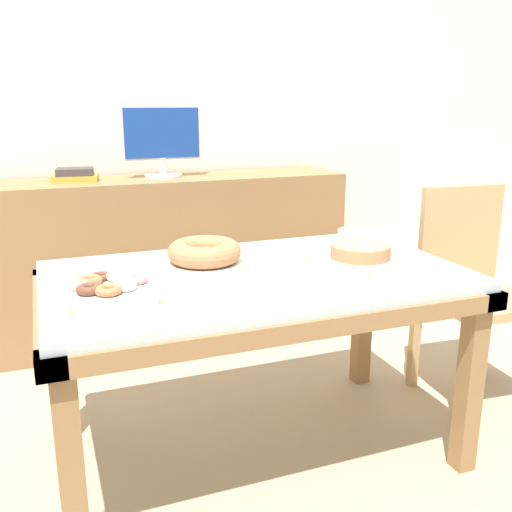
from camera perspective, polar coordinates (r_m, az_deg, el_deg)
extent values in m
plane|color=tan|center=(2.32, -0.07, -18.89)|extent=(12.00, 12.00, 0.00)
cube|color=silver|center=(3.44, -9.76, 15.03)|extent=(8.00, 0.10, 2.60)
cube|color=silver|center=(2.01, -0.07, -1.98)|extent=(1.44, 0.82, 0.04)
cube|color=olive|center=(1.69, 4.58, -7.13)|extent=(1.47, 0.08, 0.06)
cube|color=olive|center=(2.37, -3.36, -0.52)|extent=(1.47, 0.08, 0.06)
cube|color=olive|center=(1.90, -20.13, -5.45)|extent=(0.08, 0.85, 0.06)
cube|color=olive|center=(2.35, 16.01, -1.24)|extent=(0.08, 0.85, 0.06)
cube|color=olive|center=(1.73, -18.00, -19.65)|extent=(0.07, 0.07, 0.66)
cube|color=olive|center=(2.19, 20.58, -11.99)|extent=(0.07, 0.07, 0.66)
cube|color=olive|center=(2.36, -19.05, -9.86)|extent=(0.07, 0.07, 0.66)
cube|color=olive|center=(2.72, 10.60, -5.88)|extent=(0.07, 0.07, 0.66)
cube|color=tan|center=(2.65, 21.60, -4.12)|extent=(0.45, 0.45, 0.04)
cube|color=tan|center=(2.73, 19.71, 1.97)|extent=(0.40, 0.07, 0.45)
cube|color=tan|center=(2.49, 20.18, -11.30)|extent=(0.04, 0.04, 0.45)
cube|color=tan|center=(2.78, 15.57, -8.13)|extent=(0.04, 0.04, 0.45)
cube|color=tan|center=(2.98, 21.86, -7.03)|extent=(0.04, 0.04, 0.45)
cube|color=olive|center=(3.25, -8.05, -0.05)|extent=(1.90, 0.44, 0.90)
cylinder|color=silver|center=(3.16, -9.24, 7.92)|extent=(0.20, 0.20, 0.02)
cylinder|color=silver|center=(3.15, -9.28, 8.87)|extent=(0.04, 0.04, 0.09)
cube|color=silver|center=(3.14, -9.42, 12.05)|extent=(0.42, 0.02, 0.28)
cube|color=navy|center=(3.12, -9.38, 12.04)|extent=(0.40, 0.00, 0.26)
cube|color=#B29933|center=(3.10, -17.62, 7.43)|extent=(0.24, 0.18, 0.03)
cube|color=#3F3838|center=(3.09, -17.67, 8.05)|extent=(0.20, 0.16, 0.04)
cylinder|color=silver|center=(2.16, 10.36, -0.30)|extent=(0.27, 0.27, 0.01)
cylinder|color=#BC7A4C|center=(2.16, 10.39, 0.45)|extent=(0.22, 0.22, 0.05)
cylinder|color=#EDA16C|center=(2.15, 10.43, 1.14)|extent=(0.22, 0.22, 0.01)
cylinder|color=silver|center=(2.08, -5.15, -0.77)|extent=(0.31, 0.31, 0.01)
torus|color=#BC7A4C|center=(2.06, -5.18, 0.43)|extent=(0.27, 0.27, 0.08)
cylinder|color=silver|center=(1.85, -14.63, -3.21)|extent=(0.34, 0.34, 0.01)
torus|color=pink|center=(1.86, -11.94, -2.24)|extent=(0.08, 0.08, 0.03)
torus|color=white|center=(1.91, -13.64, -1.96)|extent=(0.08, 0.08, 0.03)
torus|color=brown|center=(1.93, -15.29, -1.97)|extent=(0.07, 0.07, 0.02)
torus|color=#B27042|center=(1.88, -16.29, -2.35)|extent=(0.08, 0.08, 0.02)
torus|color=white|center=(1.85, -17.54, -2.80)|extent=(0.07, 0.07, 0.02)
torus|color=brown|center=(1.80, -16.36, -3.19)|extent=(0.08, 0.08, 0.03)
torus|color=#B27042|center=(1.77, -14.54, -3.32)|extent=(0.08, 0.08, 0.03)
torus|color=white|center=(1.80, -13.01, -2.90)|extent=(0.08, 0.08, 0.03)
cylinder|color=silver|center=(2.45, 10.59, 1.46)|extent=(0.21, 0.21, 0.01)
cylinder|color=silver|center=(2.44, 10.60, 1.69)|extent=(0.21, 0.21, 0.01)
cylinder|color=silver|center=(2.44, 10.61, 1.92)|extent=(0.21, 0.21, 0.01)
cylinder|color=silver|center=(2.44, 10.62, 2.14)|extent=(0.21, 0.21, 0.01)
cylinder|color=silver|center=(2.44, 10.63, 2.37)|extent=(0.21, 0.21, 0.01)
cylinder|color=silver|center=(2.07, 5.13, -0.72)|extent=(0.04, 0.04, 0.02)
cylinder|color=white|center=(2.07, 5.14, -0.57)|extent=(0.03, 0.03, 0.00)
cone|color=#F9B74C|center=(2.07, 5.15, -0.22)|extent=(0.01, 0.01, 0.02)
cylinder|color=silver|center=(1.66, -9.58, -5.00)|extent=(0.04, 0.04, 0.02)
cylinder|color=white|center=(1.66, -9.59, -4.81)|extent=(0.03, 0.03, 0.00)
cone|color=#F9B74C|center=(1.65, -9.61, -4.39)|extent=(0.01, 0.01, 0.02)
cylinder|color=silver|center=(1.64, -17.89, -5.82)|extent=(0.04, 0.04, 0.02)
cylinder|color=white|center=(1.64, -17.91, -5.62)|extent=(0.03, 0.03, 0.00)
cone|color=#F9B74C|center=(1.63, -17.94, -5.19)|extent=(0.01, 0.01, 0.02)
cylinder|color=silver|center=(1.93, 11.10, -2.17)|extent=(0.04, 0.04, 0.02)
cylinder|color=white|center=(1.93, 11.11, -2.00)|extent=(0.03, 0.03, 0.00)
cone|color=#F9B74C|center=(1.93, 11.13, -1.63)|extent=(0.01, 0.01, 0.02)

